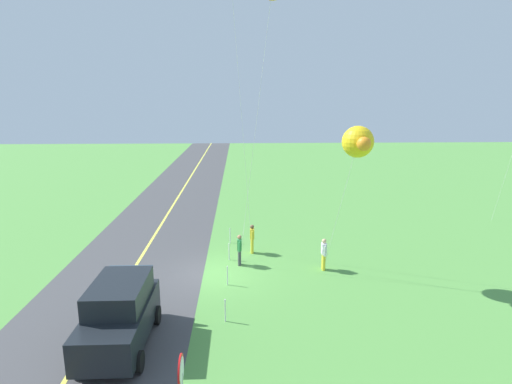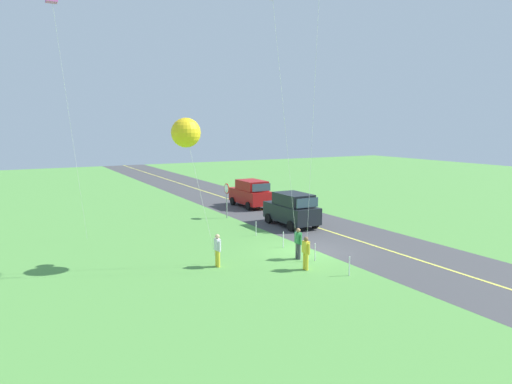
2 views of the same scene
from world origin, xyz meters
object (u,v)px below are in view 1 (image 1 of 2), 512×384
Objects in this scene: person_adult_near at (239,249)px; person_adult_companion at (252,238)px; kite_yellow_high at (358,142)px; person_child_watcher at (324,253)px; car_suv_foreground at (120,314)px.

person_adult_companion is (-1.67, 0.69, 0.00)m from person_adult_near.
person_adult_near is 7.84m from kite_yellow_high.
person_adult_near is at bearing -174.59° from person_adult_companion.
person_child_watcher is (0.76, 4.13, 0.00)m from person_adult_near.
person_adult_near is 1.00× the size of person_child_watcher.
kite_yellow_high is at bearing -99.67° from person_adult_companion.
kite_yellow_high reaches higher than person_adult_near.
person_child_watcher is at bearing -133.45° from kite_yellow_high.
person_child_watcher is 0.23× the size of kite_yellow_high.
person_adult_near and person_child_watcher have the same top height.
car_suv_foreground is 7.97m from person_adult_near.
kite_yellow_high is (3.48, 4.55, 5.54)m from person_adult_companion.
car_suv_foreground reaches higher than person_child_watcher.
person_adult_companion is 1.00× the size of person_child_watcher.
kite_yellow_high is at bearing -144.20° from person_child_watcher.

